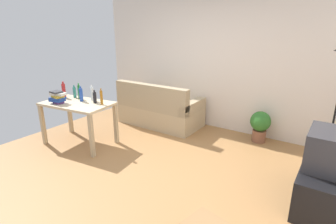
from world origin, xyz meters
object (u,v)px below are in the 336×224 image
(tv_stand, at_px, (320,185))
(tv, at_px, (327,150))
(couch, at_px, (159,111))
(bottle_amber, at_px, (101,97))
(potted_plant, at_px, (260,124))
(bottle_dark, at_px, (95,97))
(bottle_tall, at_px, (75,92))
(bottle_green, at_px, (79,92))
(bottle_clear, at_px, (92,94))
(bottle_blue, at_px, (81,95))
(book_stack, at_px, (58,97))
(bottle_red, at_px, (64,90))
(desk, at_px, (78,109))

(tv_stand, distance_m, tv, 0.46)
(couch, relative_size, bottle_amber, 6.20)
(potted_plant, distance_m, bottle_dark, 2.96)
(bottle_tall, xyz_separation_m, bottle_green, (0.15, -0.01, 0.03))
(tv_stand, distance_m, bottle_green, 3.96)
(potted_plant, xyz_separation_m, bottle_clear, (-2.52, -1.62, 0.55))
(bottle_blue, xyz_separation_m, bottle_amber, (0.45, 0.06, 0.00))
(couch, xyz_separation_m, bottle_tall, (-0.92, -1.36, 0.55))
(bottle_amber, height_order, book_stack, bottle_amber)
(bottle_tall, bearing_deg, potted_plant, 29.51)
(bottle_red, xyz_separation_m, book_stack, (0.24, -0.30, -0.03))
(bottle_green, xyz_separation_m, bottle_dark, (0.45, -0.03, -0.03))
(bottle_clear, bearing_deg, tv_stand, 3.51)
(couch, relative_size, tv, 2.85)
(bottle_tall, bearing_deg, tv, 3.79)
(tv, relative_size, desk, 0.47)
(bottle_red, height_order, bottle_tall, bottle_red)
(tv_stand, height_order, bottle_clear, bottle_clear)
(tv, bearing_deg, desk, 97.13)
(bottle_tall, bearing_deg, bottle_red, -145.04)
(bottle_tall, height_order, bottle_clear, bottle_clear)
(bottle_blue, height_order, bottle_amber, bottle_amber)
(desk, height_order, book_stack, book_stack)
(couch, height_order, desk, couch)
(bottle_tall, bearing_deg, desk, -32.32)
(couch, height_order, bottle_red, bottle_red)
(bottle_clear, bearing_deg, potted_plant, 32.75)
(bottle_red, distance_m, bottle_clear, 0.60)
(desk, relative_size, bottle_dark, 5.69)
(bottle_dark, bearing_deg, bottle_blue, -169.36)
(tv_stand, relative_size, potted_plant, 1.93)
(bottle_blue, distance_m, bottle_clear, 0.19)
(bottle_red, bearing_deg, bottle_green, 18.57)
(book_stack, bearing_deg, bottle_dark, 35.94)
(couch, relative_size, bottle_blue, 6.40)
(potted_plant, height_order, bottle_clear, bottle_clear)
(couch, relative_size, desk, 1.34)
(couch, bearing_deg, desk, 68.64)
(desk, bearing_deg, bottle_clear, 58.20)
(tv_stand, xyz_separation_m, potted_plant, (-1.09, 1.40, 0.09))
(couch, xyz_separation_m, bottle_amber, (-0.17, -1.39, 0.57))
(bottle_green, relative_size, bottle_amber, 1.04)
(tv_stand, distance_m, bottle_amber, 3.36)
(desk, bearing_deg, potted_plant, 28.19)
(bottle_tall, height_order, bottle_dark, bottle_tall)
(tv_stand, relative_size, desk, 0.86)
(bottle_blue, bearing_deg, couch, 67.00)
(tv_stand, relative_size, bottle_blue, 4.12)
(desk, bearing_deg, bottle_tall, 140.54)
(bottle_clear, distance_m, bottle_amber, 0.34)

